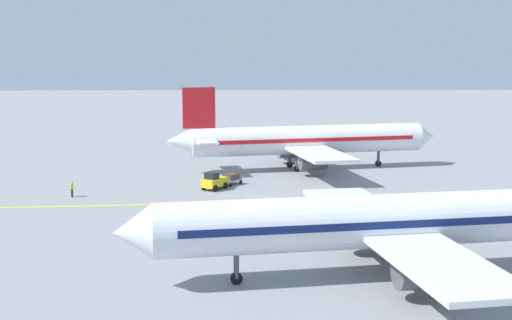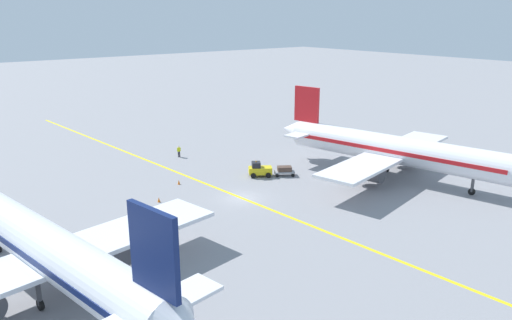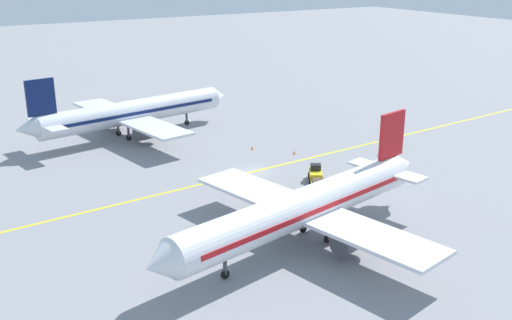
# 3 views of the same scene
# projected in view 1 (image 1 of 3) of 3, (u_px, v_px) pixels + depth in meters

# --- Properties ---
(ground_plane) EXTENTS (400.00, 400.00, 0.00)m
(ground_plane) POSITION_uv_depth(u_px,v_px,m) (262.00, 202.00, 71.28)
(ground_plane) COLOR gray
(apron_yellow_centreline) EXTENTS (9.27, 119.70, 0.01)m
(apron_yellow_centreline) POSITION_uv_depth(u_px,v_px,m) (262.00, 202.00, 71.27)
(apron_yellow_centreline) COLOR yellow
(apron_yellow_centreline) RESTS_ON ground
(airplane_at_gate) EXTENTS (28.47, 35.31, 10.60)m
(airplane_at_gate) POSITION_uv_depth(u_px,v_px,m) (305.00, 140.00, 90.41)
(airplane_at_gate) COLOR white
(airplane_at_gate) RESTS_ON ground
(airplane_adjacent_stand) EXTENTS (28.47, 35.46, 10.60)m
(airplane_adjacent_stand) POSITION_uv_depth(u_px,v_px,m) (384.00, 222.00, 47.61)
(airplane_adjacent_stand) COLOR silver
(airplane_adjacent_stand) RESTS_ON ground
(baggage_tug_white) EXTENTS (3.33, 2.92, 2.11)m
(baggage_tug_white) POSITION_uv_depth(u_px,v_px,m) (214.00, 181.00, 77.63)
(baggage_tug_white) COLOR gold
(baggage_tug_white) RESTS_ON ground
(baggage_cart_trailing) EXTENTS (2.94, 2.60, 1.24)m
(baggage_cart_trailing) POSITION_uv_depth(u_px,v_px,m) (231.00, 178.00, 80.42)
(baggage_cart_trailing) COLOR gray
(baggage_cart_trailing) RESTS_ON ground
(ground_crew_worker) EXTENTS (0.58, 0.25, 1.68)m
(ground_crew_worker) POSITION_uv_depth(u_px,v_px,m) (72.00, 188.00, 73.70)
(ground_crew_worker) COLOR #23232D
(ground_crew_worker) RESTS_ON ground
(traffic_cone_near_nose) EXTENTS (0.32, 0.32, 0.55)m
(traffic_cone_near_nose) POSITION_uv_depth(u_px,v_px,m) (172.00, 207.00, 67.84)
(traffic_cone_near_nose) COLOR orange
(traffic_cone_near_nose) RESTS_ON ground
(traffic_cone_mid_apron) EXTENTS (0.32, 0.32, 0.55)m
(traffic_cone_mid_apron) POSITION_uv_depth(u_px,v_px,m) (211.00, 219.00, 63.14)
(traffic_cone_mid_apron) COLOR orange
(traffic_cone_mid_apron) RESTS_ON ground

